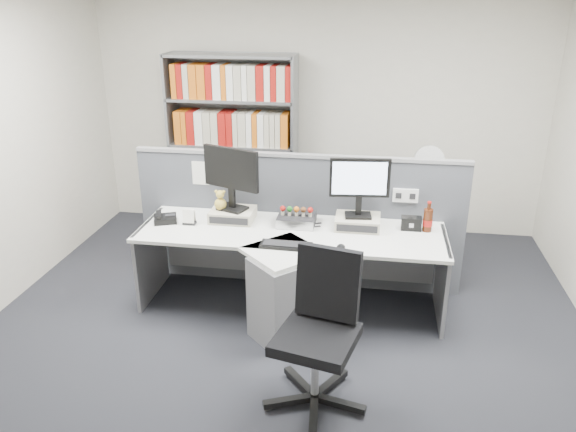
% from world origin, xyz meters
% --- Properties ---
extents(ground, '(5.50, 5.50, 0.00)m').
position_xyz_m(ground, '(0.00, 0.00, 0.00)').
color(ground, '#292B31').
rests_on(ground, ground).
extents(room_shell, '(5.04, 5.54, 2.72)m').
position_xyz_m(room_shell, '(0.00, 0.00, 1.79)').
color(room_shell, beige).
rests_on(room_shell, ground).
extents(partition, '(3.00, 0.08, 1.27)m').
position_xyz_m(partition, '(0.00, 1.25, 0.65)').
color(partition, '#4C4F57').
rests_on(partition, ground).
extents(desk, '(2.60, 1.20, 0.72)m').
position_xyz_m(desk, '(0.00, 0.60, 0.46)').
color(desk, white).
rests_on(desk, ground).
extents(monitor_riser_left, '(0.38, 0.31, 0.10)m').
position_xyz_m(monitor_riser_left, '(-0.55, 0.98, 0.77)').
color(monitor_riser_left, '#BEB69E').
rests_on(monitor_riser_left, desk).
extents(monitor_riser_right, '(0.38, 0.31, 0.10)m').
position_xyz_m(monitor_riser_right, '(0.55, 0.98, 0.77)').
color(monitor_riser_right, '#BEB69E').
rests_on(monitor_riser_right, desk).
extents(monitor_left, '(0.52, 0.25, 0.56)m').
position_xyz_m(monitor_left, '(-0.55, 0.98, 1.15)').
color(monitor_left, black).
rests_on(monitor_left, monitor_riser_left).
extents(monitor_right, '(0.50, 0.18, 0.51)m').
position_xyz_m(monitor_right, '(0.55, 0.98, 1.13)').
color(monitor_right, black).
rests_on(monitor_right, monitor_riser_right).
extents(desktop_pc, '(0.32, 0.29, 0.09)m').
position_xyz_m(desktop_pc, '(0.03, 0.97, 0.76)').
color(desktop_pc, black).
rests_on(desktop_pc, desk).
extents(figurines, '(0.29, 0.05, 0.09)m').
position_xyz_m(figurines, '(0.03, 0.95, 0.86)').
color(figurines, '#BEB69E').
rests_on(figurines, desktop_pc).
extents(keyboard, '(0.41, 0.17, 0.03)m').
position_xyz_m(keyboard, '(0.01, 0.49, 0.73)').
color(keyboard, black).
rests_on(keyboard, desk).
extents(mouse, '(0.07, 0.11, 0.04)m').
position_xyz_m(mouse, '(0.44, 0.50, 0.74)').
color(mouse, black).
rests_on(mouse, desk).
extents(desk_phone, '(0.24, 0.23, 0.08)m').
position_xyz_m(desk_phone, '(-1.13, 0.84, 0.75)').
color(desk_phone, black).
rests_on(desk_phone, desk).
extents(desk_calendar, '(0.11, 0.08, 0.13)m').
position_xyz_m(desk_calendar, '(-0.90, 0.83, 0.78)').
color(desk_calendar, black).
rests_on(desk_calendar, desk).
extents(plush_toy, '(0.11, 0.11, 0.18)m').
position_xyz_m(plush_toy, '(-0.65, 0.96, 0.90)').
color(plush_toy, gold).
rests_on(plush_toy, monitor_riser_left).
extents(speaker, '(0.17, 0.09, 0.11)m').
position_xyz_m(speaker, '(1.00, 1.00, 0.78)').
color(speaker, black).
rests_on(speaker, desk).
extents(cola_bottle, '(0.08, 0.08, 0.26)m').
position_xyz_m(cola_bottle, '(1.14, 0.99, 0.82)').
color(cola_bottle, '#3F190A').
rests_on(cola_bottle, desk).
extents(shelving_unit, '(1.41, 0.40, 2.00)m').
position_xyz_m(shelving_unit, '(-0.90, 2.44, 0.98)').
color(shelving_unit, gray).
rests_on(shelving_unit, ground).
extents(filing_cabinet, '(0.45, 0.61, 0.70)m').
position_xyz_m(filing_cabinet, '(1.20, 1.99, 0.35)').
color(filing_cabinet, gray).
rests_on(filing_cabinet, ground).
extents(desk_fan, '(0.30, 0.18, 0.51)m').
position_xyz_m(desk_fan, '(1.20, 1.99, 1.02)').
color(desk_fan, white).
rests_on(desk_fan, filing_cabinet).
extents(office_chair, '(0.69, 0.68, 1.04)m').
position_xyz_m(office_chair, '(0.37, -0.36, 0.56)').
color(office_chair, silver).
rests_on(office_chair, ground).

